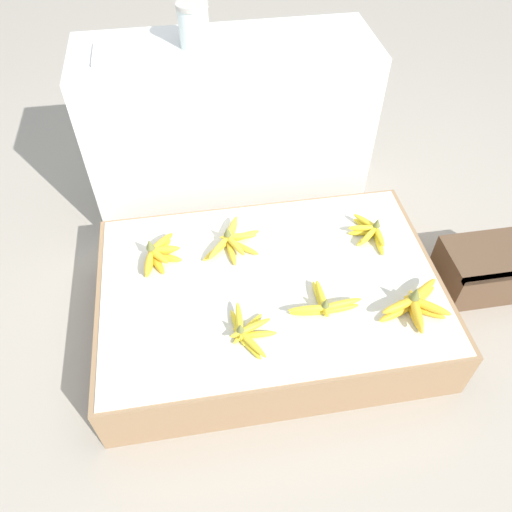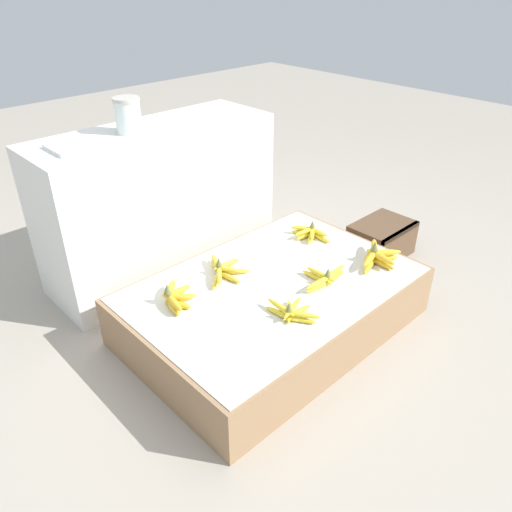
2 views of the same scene
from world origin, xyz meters
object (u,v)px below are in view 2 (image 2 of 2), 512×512
object	(u,v)px
banana_bunch_front_midleft	(291,312)
glass_jar	(128,115)
banana_bunch_middle_right	(310,233)
banana_bunch_front_midright	(324,278)
banana_bunch_middle_left	(175,297)
banana_bunch_front_right	(376,256)
banana_bunch_middle_midleft	(223,270)
foam_tray_white	(75,146)
wooden_crate	(381,239)

from	to	relation	value
banana_bunch_front_midleft	glass_jar	size ratio (longest dim) A/B	1.47
banana_bunch_middle_right	banana_bunch_front_midleft	bearing A→B (deg)	-145.17
banana_bunch_front_midright	banana_bunch_middle_left	size ratio (longest dim) A/B	1.27
banana_bunch_front_midright	glass_jar	distance (m)	1.18
banana_bunch_front_midright	banana_bunch_middle_left	xyz separation A→B (m)	(-0.58, 0.34, 0.00)
banana_bunch_front_right	banana_bunch_middle_midleft	world-z (taller)	banana_bunch_front_right
banana_bunch_front_midleft	banana_bunch_front_midright	world-z (taller)	banana_bunch_front_midright
banana_bunch_middle_right	foam_tray_white	size ratio (longest dim) A/B	1.08
banana_bunch_front_midright	banana_bunch_front_right	distance (m)	0.32
wooden_crate	banana_bunch_front_midright	size ratio (longest dim) A/B	1.30
banana_bunch_middle_midleft	banana_bunch_middle_right	world-z (taller)	banana_bunch_middle_midleft
banana_bunch_front_midright	banana_bunch_middle_right	size ratio (longest dim) A/B	1.20
banana_bunch_front_midright	banana_bunch_middle_midleft	size ratio (longest dim) A/B	1.06
banana_bunch_middle_left	banana_bunch_front_midleft	bearing A→B (deg)	-54.51
banana_bunch_front_right	glass_jar	size ratio (longest dim) A/B	1.59
wooden_crate	foam_tray_white	size ratio (longest dim) A/B	1.68
banana_bunch_front_midleft	banana_bunch_middle_midleft	distance (m)	0.43
glass_jar	foam_tray_white	world-z (taller)	glass_jar
wooden_crate	banana_bunch_middle_right	size ratio (longest dim) A/B	1.56
banana_bunch_front_midleft	foam_tray_white	xyz separation A→B (m)	(-0.34, 1.00, 0.53)
banana_bunch_front_midright	banana_bunch_front_right	xyz separation A→B (m)	(0.32, -0.06, 0.01)
banana_bunch_front_midleft	banana_bunch_front_right	world-z (taller)	banana_bunch_front_right
banana_bunch_front_midright	banana_bunch_middle_midleft	distance (m)	0.46
banana_bunch_front_right	wooden_crate	bearing A→B (deg)	29.19
wooden_crate	banana_bunch_front_midleft	world-z (taller)	banana_bunch_front_midleft
wooden_crate	foam_tray_white	distance (m)	1.73
banana_bunch_front_midleft	foam_tray_white	world-z (taller)	foam_tray_white
banana_bunch_front_right	foam_tray_white	size ratio (longest dim) A/B	1.25
wooden_crate	banana_bunch_front_midleft	xyz separation A→B (m)	(-1.06, -0.26, 0.17)
banana_bunch_front_midleft	banana_bunch_front_midright	bearing A→B (deg)	12.83
banana_bunch_middle_midleft	glass_jar	size ratio (longest dim) A/B	1.55
banana_bunch_middle_right	wooden_crate	bearing A→B (deg)	-15.09
foam_tray_white	wooden_crate	bearing A→B (deg)	-28.10
banana_bunch_front_midleft	banana_bunch_front_right	distance (m)	0.61
banana_bunch_front_right	banana_bunch_middle_left	world-z (taller)	banana_bunch_front_right
banana_bunch_middle_right	glass_jar	world-z (taller)	glass_jar
banana_bunch_front_midleft	foam_tray_white	size ratio (longest dim) A/B	1.16
banana_bunch_front_midleft	banana_bunch_middle_left	world-z (taller)	banana_bunch_middle_left
wooden_crate	banana_bunch_middle_right	bearing A→B (deg)	164.91
banana_bunch_front_midright	banana_bunch_middle_right	xyz separation A→B (m)	(0.27, 0.33, -0.00)
banana_bunch_front_midright	banana_bunch_middle_right	bearing A→B (deg)	49.91
banana_bunch_middle_midleft	glass_jar	world-z (taller)	glass_jar
banana_bunch_middle_left	banana_bunch_front_midright	bearing A→B (deg)	-30.28
glass_jar	banana_bunch_front_right	bearing A→B (deg)	-57.45
glass_jar	banana_bunch_middle_left	bearing A→B (deg)	-111.07
wooden_crate	banana_bunch_front_right	distance (m)	0.54
banana_bunch_middle_left	banana_bunch_middle_midleft	world-z (taller)	banana_bunch_middle_left
banana_bunch_front_right	foam_tray_white	distance (m)	1.47
banana_bunch_front_right	banana_bunch_middle_midleft	xyz separation A→B (m)	(-0.60, 0.42, -0.01)
banana_bunch_front_midleft	glass_jar	xyz separation A→B (m)	(-0.04, 1.03, 0.60)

